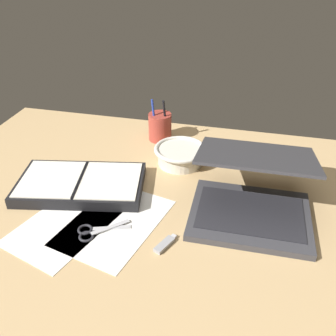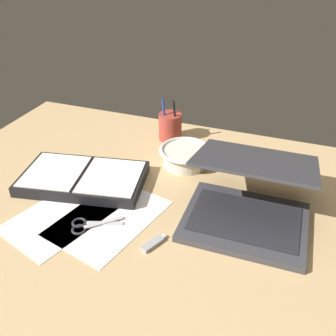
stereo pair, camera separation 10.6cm
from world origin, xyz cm
name	(u,v)px [view 2 (the right image)]	position (x,y,z in cm)	size (l,w,h in cm)	color
desk_top	(150,203)	(0.00, 0.00, 1.00)	(140.00, 100.00, 2.00)	tan
laptop	(249,200)	(26.92, 2.16, 7.49)	(31.28, 34.22, 16.99)	#38383D
bowl	(185,155)	(3.50, 21.63, 5.24)	(16.83, 16.83, 5.78)	silver
pen_cup	(170,126)	(-6.91, 36.08, 6.95)	(8.16, 8.16, 15.70)	#9E382D
planner	(83,178)	(-21.64, 0.87, 3.71)	(39.15, 27.05, 3.62)	black
scissors	(85,225)	(-11.10, -15.95, 2.34)	(13.01, 10.19, 0.80)	#B7B7BC
paper_sheet_front	(109,218)	(-6.95, -10.96, 2.08)	(20.71, 29.83, 0.16)	white
paper_sheet_beside_planner	(58,219)	(-19.32, -15.88, 2.08)	(19.49, 25.88, 0.16)	white
usb_drive	(153,243)	(7.74, -16.18, 2.50)	(4.46, 7.21, 1.00)	#99999E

